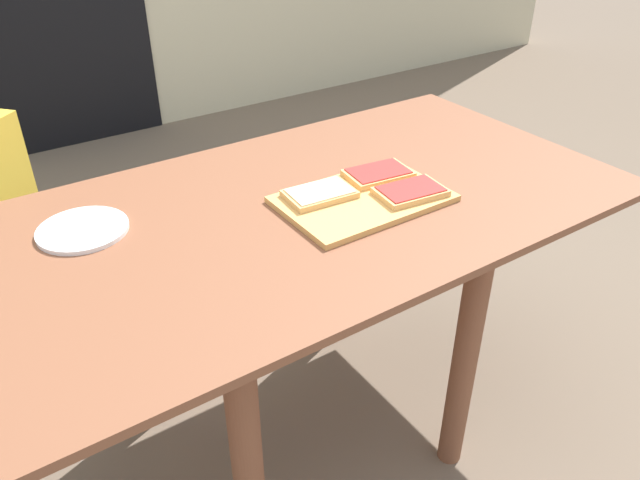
{
  "coord_description": "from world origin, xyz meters",
  "views": [
    {
      "loc": [
        -0.63,
        -1.04,
        1.42
      ],
      "look_at": [
        0.08,
        0.0,
        0.63
      ],
      "focal_mm": 34.48,
      "sensor_mm": 36.0,
      "label": 1
    }
  ],
  "objects_px": {
    "cutting_board": "(363,199)",
    "plate_white_left": "(83,230)",
    "pizza_slice_far_right": "(378,174)",
    "pizza_slice_near_right": "(410,191)",
    "pizza_slice_far_left": "(320,194)",
    "dining_table": "(294,255)"
  },
  "relations": [
    {
      "from": "plate_white_left",
      "to": "pizza_slice_near_right",
      "type": "bearing_deg",
      "value": -22.94
    },
    {
      "from": "pizza_slice_far_right",
      "to": "dining_table",
      "type": "bearing_deg",
      "value": 178.63
    },
    {
      "from": "cutting_board",
      "to": "pizza_slice_far_left",
      "type": "bearing_deg",
      "value": 147.73
    },
    {
      "from": "cutting_board",
      "to": "plate_white_left",
      "type": "relative_size",
      "value": 1.99
    },
    {
      "from": "plate_white_left",
      "to": "dining_table",
      "type": "bearing_deg",
      "value": -21.07
    },
    {
      "from": "cutting_board",
      "to": "plate_white_left",
      "type": "distance_m",
      "value": 0.62
    },
    {
      "from": "plate_white_left",
      "to": "cutting_board",
      "type": "bearing_deg",
      "value": -21.64
    },
    {
      "from": "pizza_slice_near_right",
      "to": "pizza_slice_far_right",
      "type": "bearing_deg",
      "value": 91.57
    },
    {
      "from": "cutting_board",
      "to": "pizza_slice_far_right",
      "type": "bearing_deg",
      "value": 32.71
    },
    {
      "from": "plate_white_left",
      "to": "pizza_slice_far_right",
      "type": "bearing_deg",
      "value": -14.23
    },
    {
      "from": "plate_white_left",
      "to": "pizza_slice_far_left",
      "type": "bearing_deg",
      "value": -19.62
    },
    {
      "from": "cutting_board",
      "to": "pizza_slice_far_left",
      "type": "distance_m",
      "value": 0.1
    },
    {
      "from": "cutting_board",
      "to": "pizza_slice_far_right",
      "type": "distance_m",
      "value": 0.11
    },
    {
      "from": "dining_table",
      "to": "pizza_slice_far_right",
      "type": "xyz_separation_m",
      "value": [
        0.24,
        -0.01,
        0.15
      ]
    },
    {
      "from": "pizza_slice_far_right",
      "to": "pizza_slice_far_left",
      "type": "height_order",
      "value": "same"
    },
    {
      "from": "pizza_slice_near_right",
      "to": "plate_white_left",
      "type": "xyz_separation_m",
      "value": [
        -0.67,
        0.28,
        -0.02
      ]
    },
    {
      "from": "pizza_slice_far_left",
      "to": "cutting_board",
      "type": "bearing_deg",
      "value": -32.27
    },
    {
      "from": "pizza_slice_far_right",
      "to": "plate_white_left",
      "type": "xyz_separation_m",
      "value": [
        -0.66,
        0.17,
        -0.02
      ]
    },
    {
      "from": "pizza_slice_far_right",
      "to": "pizza_slice_near_right",
      "type": "xyz_separation_m",
      "value": [
        0.0,
        -0.11,
        0.0
      ]
    },
    {
      "from": "pizza_slice_far_right",
      "to": "pizza_slice_near_right",
      "type": "relative_size",
      "value": 1.0
    },
    {
      "from": "dining_table",
      "to": "cutting_board",
      "type": "distance_m",
      "value": 0.21
    },
    {
      "from": "cutting_board",
      "to": "plate_white_left",
      "type": "bearing_deg",
      "value": 158.36
    }
  ]
}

